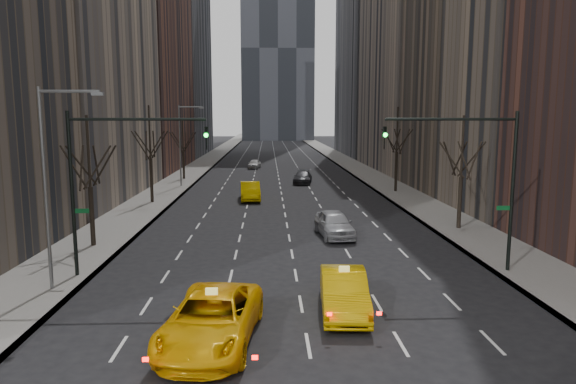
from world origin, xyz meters
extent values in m
cube|color=slate|center=(-12.25, 70.00, 0.07)|extent=(4.50, 320.00, 0.15)
cube|color=slate|center=(12.25, 70.00, 0.07)|extent=(4.50, 320.00, 0.15)
cube|color=brown|center=(-21.50, 66.00, 22.00)|extent=(14.00, 28.00, 44.00)
cube|color=slate|center=(-21.50, 96.00, 30.00)|extent=(14.00, 30.00, 60.00)
cube|color=slate|center=(21.50, 95.00, 29.00)|extent=(14.00, 30.00, 58.00)
cylinder|color=black|center=(-12.00, 18.00, 1.93)|extent=(0.28, 0.28, 3.57)
cylinder|color=black|center=(-12.00, 18.00, 5.84)|extent=(0.16, 0.16, 4.25)
cylinder|color=black|center=(-11.85, 18.85, 4.95)|extent=(0.42, 1.80, 2.52)
cylinder|color=black|center=(-11.19, 18.29, 4.95)|extent=(1.74, 0.72, 2.52)
cylinder|color=black|center=(-11.34, 17.45, 4.95)|extent=(1.46, 1.25, 2.52)
cylinder|color=black|center=(-12.15, 17.15, 4.95)|extent=(0.42, 1.80, 2.52)
cylinder|color=black|center=(-12.81, 17.71, 4.95)|extent=(1.74, 0.72, 2.52)
cylinder|color=black|center=(-12.66, 18.55, 4.95)|extent=(1.46, 1.25, 2.52)
cylinder|color=black|center=(-12.00, 34.00, 2.15)|extent=(0.28, 0.28, 3.99)
cylinder|color=black|center=(-12.00, 34.00, 6.52)|extent=(0.16, 0.16, 4.75)
cylinder|color=black|center=(-11.85, 34.85, 5.37)|extent=(0.42, 1.80, 2.52)
cylinder|color=black|center=(-11.19, 34.29, 5.37)|extent=(1.74, 0.72, 2.52)
cylinder|color=black|center=(-11.34, 33.45, 5.37)|extent=(1.46, 1.25, 2.52)
cylinder|color=black|center=(-12.15, 33.15, 5.37)|extent=(0.42, 1.80, 2.52)
cylinder|color=black|center=(-12.81, 33.71, 5.37)|extent=(1.74, 0.72, 2.52)
cylinder|color=black|center=(-12.66, 34.55, 5.37)|extent=(1.46, 1.25, 2.52)
cylinder|color=black|center=(-12.00, 52.00, 1.83)|extent=(0.28, 0.28, 3.36)
cylinder|color=black|center=(-12.00, 52.00, 5.51)|extent=(0.16, 0.16, 4.00)
cylinder|color=black|center=(-11.85, 52.85, 4.74)|extent=(0.42, 1.80, 2.52)
cylinder|color=black|center=(-11.19, 52.29, 4.74)|extent=(1.74, 0.72, 2.52)
cylinder|color=black|center=(-11.34, 51.45, 4.74)|extent=(1.46, 1.25, 2.52)
cylinder|color=black|center=(-12.15, 51.15, 4.74)|extent=(0.42, 1.80, 2.52)
cylinder|color=black|center=(-12.81, 51.71, 4.74)|extent=(1.74, 0.72, 2.52)
cylinder|color=black|center=(-12.66, 52.55, 4.74)|extent=(1.46, 1.25, 2.52)
cylinder|color=black|center=(12.00, 22.00, 1.93)|extent=(0.28, 0.28, 3.57)
cylinder|color=black|center=(12.00, 22.00, 5.84)|extent=(0.16, 0.16, 4.25)
cylinder|color=black|center=(12.15, 22.85, 4.95)|extent=(0.42, 1.80, 2.52)
cylinder|color=black|center=(12.81, 22.29, 4.95)|extent=(1.74, 0.72, 2.52)
cylinder|color=black|center=(12.66, 21.45, 4.95)|extent=(1.46, 1.25, 2.52)
cylinder|color=black|center=(11.85, 21.15, 4.95)|extent=(0.42, 1.80, 2.52)
cylinder|color=black|center=(11.19, 21.71, 4.95)|extent=(1.74, 0.72, 2.52)
cylinder|color=black|center=(11.34, 22.55, 4.95)|extent=(1.46, 1.25, 2.52)
cylinder|color=black|center=(12.00, 40.00, 2.15)|extent=(0.28, 0.28, 3.99)
cylinder|color=black|center=(12.00, 40.00, 6.52)|extent=(0.16, 0.16, 4.75)
cylinder|color=black|center=(12.15, 40.85, 5.37)|extent=(0.42, 1.80, 2.52)
cylinder|color=black|center=(12.81, 40.29, 5.37)|extent=(1.74, 0.72, 2.52)
cylinder|color=black|center=(12.66, 39.45, 5.37)|extent=(1.46, 1.25, 2.52)
cylinder|color=black|center=(11.85, 39.15, 5.37)|extent=(0.42, 1.80, 2.52)
cylinder|color=black|center=(11.19, 39.71, 5.37)|extent=(1.74, 0.72, 2.52)
cylinder|color=black|center=(11.34, 40.55, 5.37)|extent=(1.46, 1.25, 2.52)
cylinder|color=black|center=(-10.80, 12.00, 4.15)|extent=(0.18, 0.18, 8.00)
cylinder|color=black|center=(-7.55, 12.00, 7.75)|extent=(6.50, 0.14, 0.14)
imported|color=black|center=(-4.30, 12.00, 6.85)|extent=(0.18, 0.22, 1.10)
sphere|color=#0CFF33|center=(-4.30, 11.82, 7.00)|extent=(0.20, 0.20, 0.20)
cube|color=#0C5926|center=(-10.40, 12.00, 3.35)|extent=(0.70, 0.04, 0.22)
cylinder|color=black|center=(10.80, 12.00, 4.15)|extent=(0.18, 0.18, 8.00)
cylinder|color=black|center=(7.55, 12.00, 7.75)|extent=(6.50, 0.14, 0.14)
imported|color=black|center=(4.30, 12.00, 6.85)|extent=(0.18, 0.22, 1.10)
sphere|color=#0CFF33|center=(4.30, 11.82, 7.00)|extent=(0.20, 0.20, 0.20)
cube|color=#0C5926|center=(10.40, 12.00, 3.35)|extent=(0.70, 0.04, 0.22)
cylinder|color=slate|center=(-11.20, 10.00, 4.65)|extent=(0.16, 0.16, 9.00)
cylinder|color=slate|center=(-9.90, 10.00, 8.95)|extent=(2.60, 0.14, 0.14)
cube|color=slate|center=(-8.70, 10.00, 8.85)|extent=(0.50, 0.22, 0.15)
cylinder|color=slate|center=(-11.20, 45.00, 4.65)|extent=(0.16, 0.16, 9.00)
cylinder|color=slate|center=(-9.90, 45.00, 8.95)|extent=(2.60, 0.14, 0.14)
cube|color=slate|center=(-8.70, 45.00, 8.85)|extent=(0.50, 0.22, 0.15)
imported|color=#FFB805|center=(-3.36, 4.32, 0.89)|extent=(3.68, 6.69, 1.77)
imported|color=#E0AC04|center=(1.68, 7.05, 0.85)|extent=(2.14, 5.25, 1.69)
imported|color=#A3A5AB|center=(3.00, 20.34, 0.86)|extent=(2.53, 5.23, 1.72)
imported|color=#E3B804|center=(-3.08, 35.65, 0.86)|extent=(2.14, 5.31, 1.72)
imported|color=#2B2B30|center=(2.75, 47.86, 0.74)|extent=(2.74, 5.32, 1.48)
imported|color=silver|center=(-3.48, 66.04, 0.70)|extent=(2.18, 4.29, 1.40)
camera|label=1|loc=(-1.35, -12.80, 7.86)|focal=32.00mm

